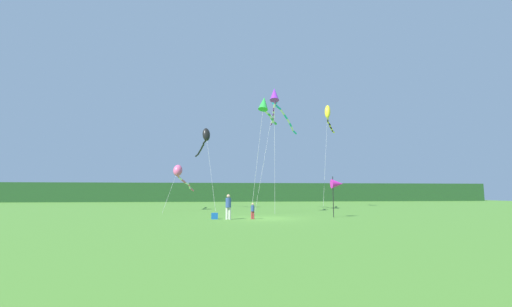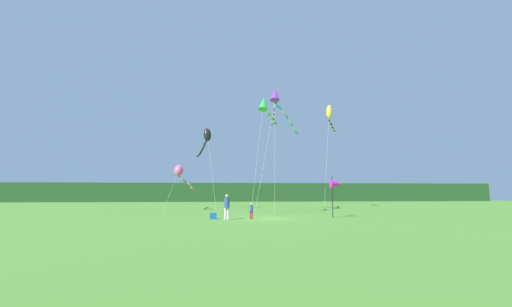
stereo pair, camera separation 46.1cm
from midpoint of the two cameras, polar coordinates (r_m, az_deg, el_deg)
ground_plane at (r=25.00m, az=1.08°, el=-10.81°), size 120.00×120.00×0.00m
distant_treeline at (r=69.78m, az=-3.92°, el=-6.50°), size 108.00×3.88×3.71m
person_adult at (r=23.93m, az=-5.21°, el=-8.66°), size 0.38×0.38×1.73m
person_child at (r=24.23m, az=-1.12°, el=-9.46°), size 0.25×0.25×1.12m
cooler_box at (r=24.44m, az=-7.50°, el=-10.35°), size 0.46×0.38×0.43m
banner_flag_pole at (r=26.58m, az=12.96°, el=-5.02°), size 0.90×0.70×3.07m
kite_purple at (r=34.93m, az=2.68°, el=9.30°), size 1.31×9.04×12.41m
kite_cyan at (r=36.65m, az=3.50°, el=7.81°), size 6.22×9.43×12.16m
kite_rainbow at (r=37.21m, az=-13.06°, el=-3.22°), size 2.10×11.28×4.94m
kite_black at (r=39.80m, az=-8.83°, el=2.68°), size 2.74×9.29×9.29m
kite_green at (r=31.38m, az=1.00°, el=8.11°), size 3.11×5.12×10.63m
kite_yellow at (r=44.02m, az=11.69°, el=6.36°), size 4.48×8.26×12.81m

